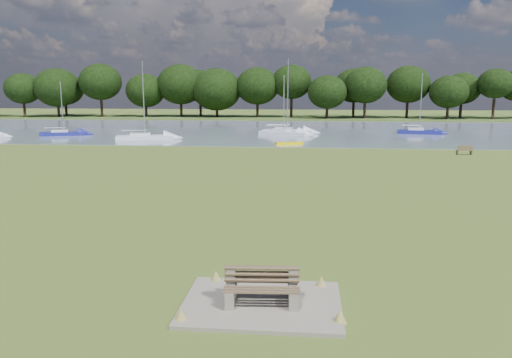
# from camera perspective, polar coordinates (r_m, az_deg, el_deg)

# --- Properties ---
(ground) EXTENTS (220.00, 220.00, 0.00)m
(ground) POSITION_cam_1_polar(r_m,az_deg,el_deg) (27.08, 3.33, -1.87)
(ground) COLOR olive
(river) EXTENTS (220.00, 40.00, 0.10)m
(river) POSITION_cam_1_polar(r_m,az_deg,el_deg) (68.69, 4.89, 5.53)
(river) COLOR slate
(river) RESTS_ON ground
(far_bank) EXTENTS (220.00, 20.00, 0.40)m
(far_bank) POSITION_cam_1_polar(r_m,az_deg,el_deg) (98.62, 5.19, 6.98)
(far_bank) COLOR #4C6626
(far_bank) RESTS_ON ground
(concrete_pad) EXTENTS (4.20, 3.20, 0.10)m
(concrete_pad) POSITION_cam_1_polar(r_m,az_deg,el_deg) (13.72, 0.68, -14.06)
(concrete_pad) COLOR gray
(concrete_pad) RESTS_ON ground
(bench_pair) EXTENTS (2.05, 1.30, 1.07)m
(bench_pair) POSITION_cam_1_polar(r_m,az_deg,el_deg) (13.53, 0.68, -12.20)
(bench_pair) COLOR gray
(bench_pair) RESTS_ON concrete_pad
(riverbank_bench) EXTENTS (1.38, 0.49, 0.84)m
(riverbank_bench) POSITION_cam_1_polar(r_m,az_deg,el_deg) (46.97, 22.73, 3.06)
(riverbank_bench) COLOR brown
(riverbank_bench) RESTS_ON ground
(kayak) EXTENTS (2.90, 1.68, 0.29)m
(kayak) POSITION_cam_1_polar(r_m,az_deg,el_deg) (50.78, 3.81, 4.07)
(kayak) COLOR yellow
(kayak) RESTS_ON river
(tree_line) EXTENTS (145.15, 8.58, 10.38)m
(tree_line) POSITION_cam_1_polar(r_m,az_deg,el_deg) (94.45, 5.97, 10.59)
(tree_line) COLOR black
(tree_line) RESTS_ON far_bank
(sailboat_0) EXTENTS (5.52, 3.25, 6.45)m
(sailboat_0) POSITION_cam_1_polar(r_m,az_deg,el_deg) (65.14, -21.18, 5.01)
(sailboat_0) COLOR navy
(sailboat_0) RESTS_ON river
(sailboat_1) EXTENTS (6.26, 1.85, 9.31)m
(sailboat_1) POSITION_cam_1_polar(r_m,az_deg,el_deg) (63.24, 3.54, 5.61)
(sailboat_1) COLOR silver
(sailboat_1) RESTS_ON river
(sailboat_2) EXTENTS (6.52, 3.23, 8.58)m
(sailboat_2) POSITION_cam_1_polar(r_m,az_deg,el_deg) (57.20, -12.64, 4.85)
(sailboat_2) COLOR silver
(sailboat_2) RESTS_ON river
(sailboat_3) EXTENTS (5.42, 2.27, 7.48)m
(sailboat_3) POSITION_cam_1_polar(r_m,az_deg,el_deg) (66.20, 18.11, 5.32)
(sailboat_3) COLOR navy
(sailboat_3) RESTS_ON river
(sailboat_5) EXTENTS (6.30, 3.84, 7.21)m
(sailboat_5) POSITION_cam_1_polar(r_m,az_deg,el_deg) (61.51, 3.11, 5.43)
(sailboat_5) COLOR silver
(sailboat_5) RESTS_ON river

